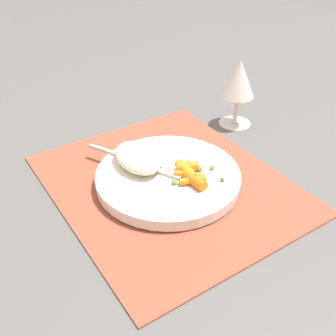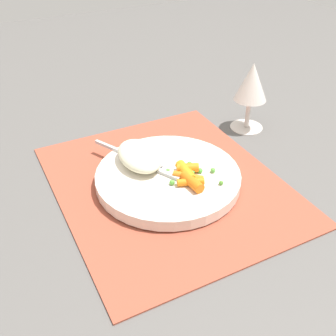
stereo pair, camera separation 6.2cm
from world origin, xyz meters
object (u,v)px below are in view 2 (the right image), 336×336
at_px(fork, 146,162).
at_px(wine_glass, 252,85).
at_px(carrot_portion, 189,176).
at_px(rice_mound, 139,156).
at_px(plate, 168,177).

bearing_deg(fork, wine_glass, 102.97).
distance_m(carrot_portion, wine_glass, 0.27).
bearing_deg(carrot_portion, fork, -149.58).
xyz_separation_m(rice_mound, wine_glass, (-0.06, 0.28, 0.06)).
bearing_deg(plate, carrot_portion, 34.29).
distance_m(rice_mound, carrot_portion, 0.10).
height_order(carrot_portion, fork, carrot_portion).
height_order(rice_mound, carrot_portion, rice_mound).
bearing_deg(carrot_portion, wine_glass, 121.79).
relative_size(rice_mound, carrot_portion, 1.35).
relative_size(plate, rice_mound, 2.35).
bearing_deg(fork, plate, 27.22).
height_order(fork, wine_glass, wine_glass).
height_order(rice_mound, fork, rice_mound).
bearing_deg(plate, rice_mound, -145.97).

